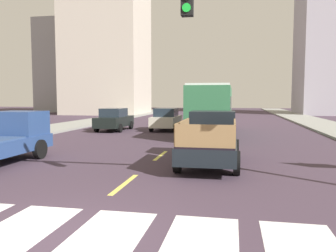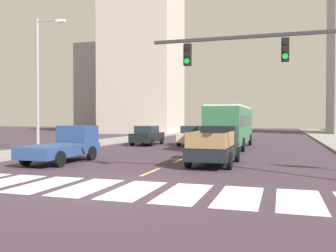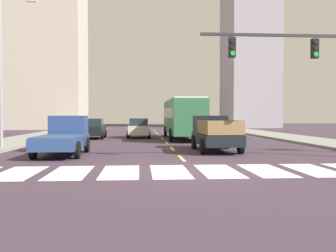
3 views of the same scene
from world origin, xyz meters
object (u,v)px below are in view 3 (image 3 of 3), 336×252
at_px(streetlight_left, 3,64).
at_px(pickup_dark, 64,136).
at_px(sedan_near_right, 93,129).
at_px(sedan_mid, 139,128).
at_px(pickup_stakebed, 214,134).
at_px(city_bus, 183,116).

bearing_deg(streetlight_left, pickup_dark, -38.92).
height_order(sedan_near_right, sedan_mid, same).
height_order(sedan_near_right, streetlight_left, streetlight_left).
bearing_deg(pickup_dark, sedan_near_right, 91.39).
xyz_separation_m(pickup_stakebed, streetlight_left, (-12.10, 1.76, 4.03)).
xyz_separation_m(pickup_stakebed, pickup_dark, (-7.97, -1.57, -0.02)).
bearing_deg(streetlight_left, sedan_mid, 54.50).
bearing_deg(sedan_mid, sedan_near_right, -162.50).
bearing_deg(city_bus, streetlight_left, -143.12).
relative_size(sedan_near_right, streetlight_left, 0.49).
bearing_deg(streetlight_left, city_bus, 37.01).
bearing_deg(pickup_dark, streetlight_left, 141.66).
distance_m(pickup_dark, sedan_mid, 14.76).
bearing_deg(streetlight_left, sedan_near_right, 68.27).
distance_m(city_bus, sedan_near_right, 7.75).
height_order(pickup_dark, sedan_near_right, pickup_dark).
distance_m(pickup_dark, sedan_near_right, 13.21).
xyz_separation_m(sedan_near_right, sedan_mid, (3.88, 1.08, 0.00)).
distance_m(pickup_stakebed, city_bus, 10.51).
bearing_deg(city_bus, sedan_mid, 148.24).
distance_m(sedan_near_right, sedan_mid, 4.03).
height_order(pickup_stakebed, sedan_near_right, pickup_stakebed).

